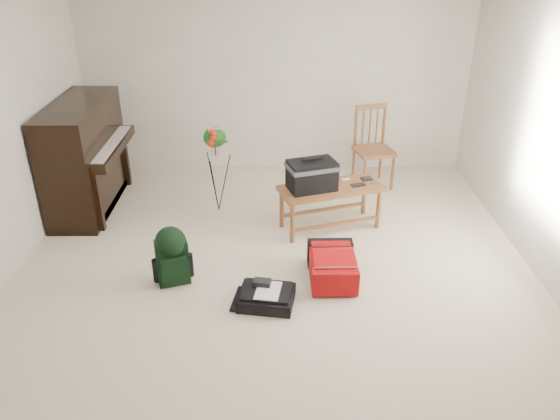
{
  "coord_description": "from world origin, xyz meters",
  "views": [
    {
      "loc": [
        0.02,
        -4.26,
        2.97
      ],
      "look_at": [
        0.05,
        0.35,
        0.57
      ],
      "focal_mm": 35.0,
      "sensor_mm": 36.0,
      "label": 1
    }
  ],
  "objects_px": {
    "red_suitcase": "(332,263)",
    "flower_stand": "(217,170)",
    "bench": "(317,177)",
    "green_backpack": "(171,253)",
    "black_duffel": "(266,296)",
    "piano": "(86,159)",
    "dining_chair": "(374,148)"
  },
  "relations": [
    {
      "from": "piano",
      "to": "flower_stand",
      "type": "bearing_deg",
      "value": -5.09
    },
    {
      "from": "red_suitcase",
      "to": "green_backpack",
      "type": "relative_size",
      "value": 1.09
    },
    {
      "from": "red_suitcase",
      "to": "green_backpack",
      "type": "xyz_separation_m",
      "value": [
        -1.49,
        -0.09,
        0.18
      ]
    },
    {
      "from": "red_suitcase",
      "to": "flower_stand",
      "type": "relative_size",
      "value": 0.6
    },
    {
      "from": "bench",
      "to": "black_duffel",
      "type": "relative_size",
      "value": 2.24
    },
    {
      "from": "black_duffel",
      "to": "flower_stand",
      "type": "height_order",
      "value": "flower_stand"
    },
    {
      "from": "red_suitcase",
      "to": "green_backpack",
      "type": "bearing_deg",
      "value": -177.28
    },
    {
      "from": "black_duffel",
      "to": "red_suitcase",
      "type": "bearing_deg",
      "value": 43.22
    },
    {
      "from": "black_duffel",
      "to": "green_backpack",
      "type": "relative_size",
      "value": 0.92
    },
    {
      "from": "bench",
      "to": "flower_stand",
      "type": "bearing_deg",
      "value": 141.65
    },
    {
      "from": "red_suitcase",
      "to": "black_duffel",
      "type": "xyz_separation_m",
      "value": [
        -0.62,
        -0.42,
        -0.07
      ]
    },
    {
      "from": "bench",
      "to": "dining_chair",
      "type": "distance_m",
      "value": 1.39
    },
    {
      "from": "red_suitcase",
      "to": "green_backpack",
      "type": "distance_m",
      "value": 1.5
    },
    {
      "from": "bench",
      "to": "green_backpack",
      "type": "bearing_deg",
      "value": -160.85
    },
    {
      "from": "piano",
      "to": "red_suitcase",
      "type": "distance_m",
      "value": 3.15
    },
    {
      "from": "black_duffel",
      "to": "piano",
      "type": "bearing_deg",
      "value": 146.28
    },
    {
      "from": "red_suitcase",
      "to": "flower_stand",
      "type": "xyz_separation_m",
      "value": [
        -1.21,
        1.39,
        0.37
      ]
    },
    {
      "from": "red_suitcase",
      "to": "flower_stand",
      "type": "bearing_deg",
      "value": 130.45
    },
    {
      "from": "dining_chair",
      "to": "red_suitcase",
      "type": "bearing_deg",
      "value": -122.21
    },
    {
      "from": "red_suitcase",
      "to": "green_backpack",
      "type": "height_order",
      "value": "green_backpack"
    },
    {
      "from": "bench",
      "to": "green_backpack",
      "type": "distance_m",
      "value": 1.78
    },
    {
      "from": "bench",
      "to": "green_backpack",
      "type": "height_order",
      "value": "bench"
    },
    {
      "from": "bench",
      "to": "flower_stand",
      "type": "height_order",
      "value": "flower_stand"
    },
    {
      "from": "dining_chair",
      "to": "flower_stand",
      "type": "distance_m",
      "value": 2.04
    },
    {
      "from": "green_backpack",
      "to": "black_duffel",
      "type": "bearing_deg",
      "value": -38.67
    },
    {
      "from": "dining_chair",
      "to": "flower_stand",
      "type": "relative_size",
      "value": 0.97
    },
    {
      "from": "red_suitcase",
      "to": "black_duffel",
      "type": "height_order",
      "value": "red_suitcase"
    },
    {
      "from": "black_duffel",
      "to": "green_backpack",
      "type": "bearing_deg",
      "value": 168.09
    },
    {
      "from": "dining_chair",
      "to": "green_backpack",
      "type": "xyz_separation_m",
      "value": [
        -2.19,
        -2.19,
        -0.18
      ]
    },
    {
      "from": "piano",
      "to": "dining_chair",
      "type": "xyz_separation_m",
      "value": [
        3.43,
        0.58,
        -0.1
      ]
    },
    {
      "from": "piano",
      "to": "black_duffel",
      "type": "height_order",
      "value": "piano"
    },
    {
      "from": "piano",
      "to": "bench",
      "type": "distance_m",
      "value": 2.69
    }
  ]
}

